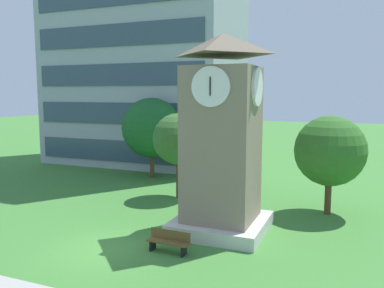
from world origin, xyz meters
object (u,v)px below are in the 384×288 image
(park_bench, at_px, (169,241))
(tree_streetside, at_px, (178,139))
(tree_near_tower, at_px, (152,128))
(tree_by_building, at_px, (330,151))
(clock_tower, at_px, (222,146))

(park_bench, height_order, tree_streetside, tree_streetside)
(tree_near_tower, bearing_deg, tree_by_building, -19.34)
(park_bench, relative_size, tree_near_tower, 0.30)
(tree_near_tower, bearing_deg, park_bench, -59.35)
(tree_streetside, bearing_deg, tree_near_tower, 133.24)
(tree_streetside, relative_size, tree_by_building, 0.99)
(tree_near_tower, distance_m, tree_by_building, 13.87)
(park_bench, bearing_deg, tree_near_tower, 120.65)
(tree_by_building, bearing_deg, tree_streetside, 179.48)
(tree_near_tower, relative_size, tree_by_building, 1.16)
(clock_tower, distance_m, tree_by_building, 6.48)
(park_bench, distance_m, tree_by_building, 10.17)
(tree_near_tower, xyz_separation_m, tree_streetside, (4.24, -4.51, -0.20))
(tree_by_building, bearing_deg, clock_tower, -134.14)
(park_bench, distance_m, tree_near_tower, 14.91)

